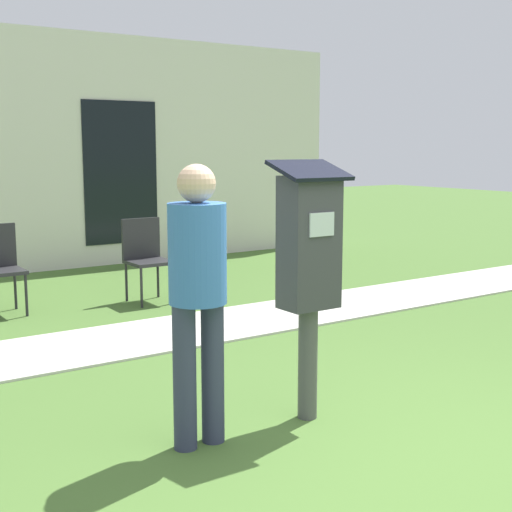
{
  "coord_description": "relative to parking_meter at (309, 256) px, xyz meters",
  "views": [
    {
      "loc": [
        -2.71,
        -2.47,
        1.67
      ],
      "look_at": [
        -0.44,
        0.86,
        1.05
      ],
      "focal_mm": 50.0,
      "sensor_mm": 36.0,
      "label": 1
    }
  ],
  "objects": [
    {
      "name": "person_standing",
      "position": [
        -0.76,
        0.02,
        -0.09
      ],
      "size": [
        0.32,
        0.32,
        1.58
      ],
      "rotation": [
        0.0,
        0.0,
        0.36
      ],
      "color": "#333851",
      "rests_on": "ground"
    },
    {
      "name": "ground_plane",
      "position": [
        0.06,
        -0.85,
        -1.02
      ],
      "size": [
        40.0,
        40.0,
        0.0
      ],
      "primitive_type": "plane",
      "color": "#476B2D"
    },
    {
      "name": "building_facade",
      "position": [
        0.06,
        6.23,
        0.58
      ],
      "size": [
        10.0,
        0.26,
        3.2
      ],
      "color": "silver",
      "rests_on": "ground"
    },
    {
      "name": "sidewalk",
      "position": [
        0.06,
        2.27,
        -1.01
      ],
      "size": [
        12.0,
        1.1,
        0.02
      ],
      "color": "beige",
      "rests_on": "ground"
    },
    {
      "name": "outdoor_chair_middle",
      "position": [
        0.65,
        3.65,
        -0.49
      ],
      "size": [
        0.44,
        0.44,
        0.9
      ],
      "rotation": [
        0.0,
        0.0,
        0.25
      ],
      "color": "#262628",
      "rests_on": "ground"
    },
    {
      "name": "parking_meter",
      "position": [
        0.0,
        0.0,
        0.0
      ],
      "size": [
        0.44,
        0.31,
        1.59
      ],
      "color": "#4C4C4C",
      "rests_on": "ground"
    }
  ]
}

